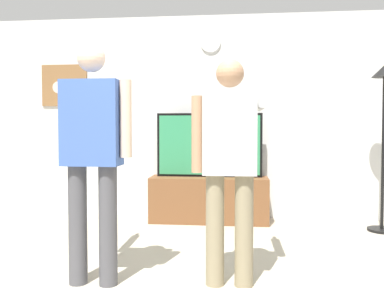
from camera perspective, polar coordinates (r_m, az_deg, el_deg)
back_wall at (r=5.46m, az=1.64°, el=3.87°), size 6.40×0.10×2.70m
tv_stand at (r=5.18m, az=2.41°, el=-7.86°), size 1.49×0.46×0.57m
television at (r=5.15m, az=2.46°, el=-0.14°), size 1.34×0.07×0.82m
wall_clock at (r=5.51m, az=2.65°, el=14.22°), size 0.27×0.03×0.27m
framed_picture at (r=5.91m, az=-17.61°, el=7.92°), size 0.64×0.04×0.57m
floor_lamp at (r=5.13m, az=25.55°, el=4.03°), size 0.32×0.32×1.92m
person_standing_nearer_lamp at (r=3.15m, az=-13.90°, el=-0.53°), size 0.61×0.78×1.83m
person_standing_nearer_couch at (r=3.05m, az=5.37°, el=-2.07°), size 0.58×0.78×1.71m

